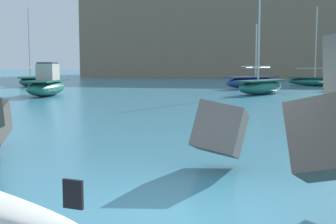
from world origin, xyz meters
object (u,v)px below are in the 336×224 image
(boat_mid_left, at_px, (261,86))
(boat_far_left, at_px, (252,82))
(boat_near_left, at_px, (30,81))
(boat_mid_right, at_px, (47,85))
(boat_near_right, at_px, (320,81))

(boat_mid_left, relative_size, boat_far_left, 1.34)
(boat_near_left, bearing_deg, boat_mid_left, -17.74)
(boat_near_left, distance_m, boat_mid_right, 14.20)
(boat_near_left, bearing_deg, boat_near_right, 13.70)
(boat_near_left, height_order, boat_near_right, boat_near_right)
(boat_near_left, distance_m, boat_far_left, 21.56)
(boat_mid_right, bearing_deg, boat_near_left, 124.04)
(boat_mid_right, bearing_deg, boat_far_left, 42.02)
(boat_mid_left, bearing_deg, boat_near_right, 67.83)
(boat_near_left, bearing_deg, boat_mid_right, -55.96)
(boat_mid_right, bearing_deg, boat_near_right, 42.75)
(boat_near_right, bearing_deg, boat_mid_left, -112.17)
(boat_near_left, xyz_separation_m, boat_near_right, (28.08, 6.84, -0.04))
(boat_near_left, relative_size, boat_mid_right, 1.32)
(boat_near_right, height_order, boat_far_left, boat_near_right)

